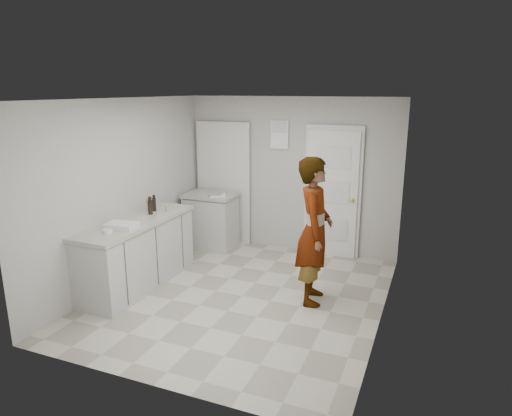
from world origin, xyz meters
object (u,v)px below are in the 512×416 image
at_px(oil_cruet_b, 154,203).
at_px(baking_dish, 121,226).
at_px(egg_bowl, 108,231).
at_px(person, 314,231).
at_px(cake_mix_box, 150,205).
at_px(oil_cruet_a, 150,206).
at_px(spice_jar, 167,208).

height_order(oil_cruet_b, baking_dish, oil_cruet_b).
height_order(oil_cruet_b, egg_bowl, oil_cruet_b).
relative_size(person, cake_mix_box, 11.24).
height_order(cake_mix_box, oil_cruet_b, oil_cruet_b).
height_order(cake_mix_box, egg_bowl, cake_mix_box).
height_order(person, baking_dish, person).
bearing_deg(oil_cruet_a, spice_jar, 65.38).
xyz_separation_m(baking_dish, egg_bowl, (-0.02, -0.24, -0.01)).
bearing_deg(spice_jar, baking_dish, -94.66).
xyz_separation_m(cake_mix_box, egg_bowl, (0.14, -1.09, -0.06)).
height_order(spice_jar, egg_bowl, spice_jar).
xyz_separation_m(person, cake_mix_box, (-2.43, 0.06, 0.09)).
relative_size(spice_jar, oil_cruet_b, 0.31).
bearing_deg(cake_mix_box, oil_cruet_a, -55.06).
height_order(person, egg_bowl, person).
relative_size(oil_cruet_a, baking_dish, 0.64).
relative_size(cake_mix_box, baking_dish, 0.41).
distance_m(spice_jar, oil_cruet_b, 0.19).
bearing_deg(egg_bowl, oil_cruet_b, 93.42).
xyz_separation_m(oil_cruet_a, egg_bowl, (0.02, -0.92, -0.10)).
bearing_deg(person, baking_dish, 97.48).
xyz_separation_m(oil_cruet_a, baking_dish, (0.04, -0.68, -0.09)).
bearing_deg(person, cake_mix_box, 76.68).
bearing_deg(cake_mix_box, spice_jar, 15.12).
relative_size(spice_jar, baking_dish, 0.19).
relative_size(oil_cruet_b, egg_bowl, 2.03).
distance_m(oil_cruet_a, baking_dish, 0.69).
relative_size(spice_jar, egg_bowl, 0.63).
xyz_separation_m(oil_cruet_b, baking_dish, (0.08, -0.84, -0.09)).
distance_m(oil_cruet_a, egg_bowl, 0.92).
bearing_deg(baking_dish, cake_mix_box, 100.68).
height_order(person, oil_cruet_a, person).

